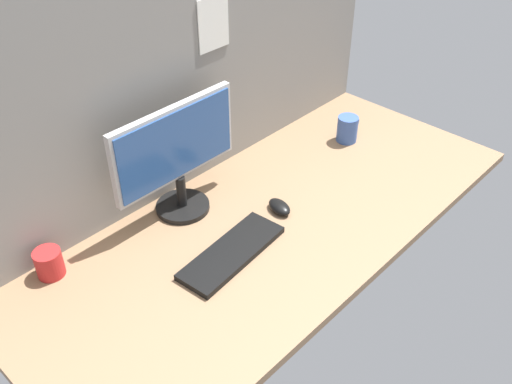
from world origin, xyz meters
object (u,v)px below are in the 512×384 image
(mug_ceramic_blue, at_px, (348,129))
(mug_red_plastic, at_px, (49,263))
(monitor, at_px, (176,154))
(keyboard, at_px, (232,253))
(mouse, at_px, (280,207))

(mug_ceramic_blue, relative_size, mug_red_plastic, 1.36)
(mug_ceramic_blue, bearing_deg, monitor, 168.62)
(keyboard, distance_m, mug_red_plastic, 0.53)
(monitor, bearing_deg, mug_ceramic_blue, -11.38)
(keyboard, xyz_separation_m, mug_red_plastic, (-0.42, 0.33, 0.03))
(keyboard, relative_size, mug_ceramic_blue, 3.18)
(mug_ceramic_blue, bearing_deg, mug_red_plastic, 171.13)
(monitor, bearing_deg, keyboard, -99.29)
(mouse, distance_m, mug_red_plastic, 0.74)
(mug_red_plastic, bearing_deg, mouse, -23.32)
(mouse, bearing_deg, mug_red_plastic, 170.06)
(keyboard, distance_m, mouse, 0.26)
(mouse, bearing_deg, mug_ceramic_blue, 24.86)
(mouse, height_order, mug_ceramic_blue, mug_ceramic_blue)
(mouse, xyz_separation_m, mug_red_plastic, (-0.68, 0.29, 0.03))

